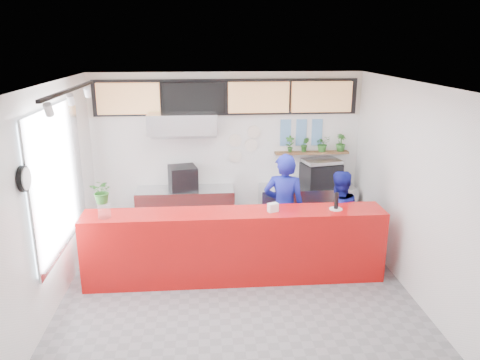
% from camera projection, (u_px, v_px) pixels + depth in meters
% --- Properties ---
extents(floor, '(5.00, 5.00, 0.00)m').
position_uv_depth(floor, '(237.00, 291.00, 6.86)').
color(floor, slate).
rests_on(floor, ground).
extents(ceiling, '(5.00, 5.00, 0.00)m').
position_uv_depth(ceiling, '(237.00, 84.00, 6.00)').
color(ceiling, silver).
extents(wall_back, '(5.00, 0.00, 5.00)m').
position_uv_depth(wall_back, '(227.00, 153.00, 8.82)').
color(wall_back, white).
rests_on(wall_back, ground).
extents(wall_left, '(0.00, 5.00, 5.00)m').
position_uv_depth(wall_left, '(50.00, 199.00, 6.24)').
color(wall_left, white).
rests_on(wall_left, ground).
extents(wall_right, '(0.00, 5.00, 5.00)m').
position_uv_depth(wall_right, '(413.00, 190.00, 6.62)').
color(wall_right, white).
rests_on(wall_right, ground).
extents(service_counter, '(4.50, 0.60, 1.10)m').
position_uv_depth(service_counter, '(235.00, 246.00, 7.09)').
color(service_counter, '#B40E0C').
rests_on(service_counter, ground).
extents(cream_band, '(5.00, 0.02, 0.80)m').
position_uv_depth(cream_band, '(227.00, 94.00, 8.50)').
color(cream_band, beige).
rests_on(cream_band, wall_back).
extents(prep_bench, '(1.80, 0.60, 0.90)m').
position_uv_depth(prep_bench, '(186.00, 212.00, 8.77)').
color(prep_bench, '#B2B5BA').
rests_on(prep_bench, ground).
extents(panini_oven, '(0.57, 0.57, 0.43)m').
position_uv_depth(panini_oven, '(183.00, 178.00, 8.58)').
color(panini_oven, black).
rests_on(panini_oven, prep_bench).
extents(extraction_hood, '(1.20, 0.70, 0.35)m').
position_uv_depth(extraction_hood, '(183.00, 122.00, 8.24)').
color(extraction_hood, '#B2B5BA').
rests_on(extraction_hood, ceiling).
extents(hood_lip, '(1.20, 0.69, 0.31)m').
position_uv_depth(hood_lip, '(183.00, 134.00, 8.30)').
color(hood_lip, '#B2B5BA').
rests_on(hood_lip, ceiling).
extents(right_bench, '(1.80, 0.60, 0.90)m').
position_uv_depth(right_bench, '(307.00, 209.00, 8.95)').
color(right_bench, '#B2B5BA').
rests_on(right_bench, ground).
extents(espresso_machine, '(0.78, 0.64, 0.44)m').
position_uv_depth(espresso_machine, '(321.00, 175.00, 8.78)').
color(espresso_machine, black).
rests_on(espresso_machine, right_bench).
extents(espresso_tray, '(0.75, 0.60, 0.06)m').
position_uv_depth(espresso_tray, '(322.00, 161.00, 8.70)').
color(espresso_tray, '#ACAEB3').
rests_on(espresso_tray, espresso_machine).
extents(herb_shelf, '(1.40, 0.18, 0.04)m').
position_uv_depth(herb_shelf, '(312.00, 153.00, 8.85)').
color(herb_shelf, brown).
rests_on(herb_shelf, wall_back).
extents(menu_board_far_left, '(1.10, 0.10, 0.55)m').
position_uv_depth(menu_board_far_left, '(128.00, 99.00, 8.27)').
color(menu_board_far_left, tan).
rests_on(menu_board_far_left, wall_back).
extents(menu_board_mid_left, '(1.10, 0.10, 0.55)m').
position_uv_depth(menu_board_mid_left, '(194.00, 98.00, 8.36)').
color(menu_board_mid_left, black).
rests_on(menu_board_mid_left, wall_back).
extents(menu_board_mid_right, '(1.10, 0.10, 0.55)m').
position_uv_depth(menu_board_mid_right, '(259.00, 97.00, 8.45)').
color(menu_board_mid_right, tan).
rests_on(menu_board_mid_right, wall_back).
extents(menu_board_far_right, '(1.10, 0.10, 0.55)m').
position_uv_depth(menu_board_far_right, '(322.00, 97.00, 8.54)').
color(menu_board_far_right, tan).
rests_on(menu_board_far_right, wall_back).
extents(soffit, '(4.80, 0.04, 0.65)m').
position_uv_depth(soffit, '(227.00, 97.00, 8.48)').
color(soffit, black).
rests_on(soffit, wall_back).
extents(window_pane, '(0.04, 2.20, 1.90)m').
position_uv_depth(window_pane, '(58.00, 179.00, 6.47)').
color(window_pane, silver).
rests_on(window_pane, wall_left).
extents(window_frame, '(0.03, 2.30, 2.00)m').
position_uv_depth(window_frame, '(59.00, 179.00, 6.47)').
color(window_frame, '#B2B5BA').
rests_on(window_frame, wall_left).
extents(wall_clock_rim, '(0.05, 0.30, 0.30)m').
position_uv_depth(wall_clock_rim, '(24.00, 179.00, 5.23)').
color(wall_clock_rim, black).
rests_on(wall_clock_rim, wall_left).
extents(wall_clock_face, '(0.02, 0.26, 0.26)m').
position_uv_depth(wall_clock_face, '(26.00, 179.00, 5.23)').
color(wall_clock_face, white).
rests_on(wall_clock_face, wall_left).
extents(track_rail, '(0.05, 2.40, 0.04)m').
position_uv_depth(track_rail, '(70.00, 90.00, 5.86)').
color(track_rail, black).
rests_on(track_rail, ceiling).
extents(dec_plate_a, '(0.24, 0.03, 0.24)m').
position_uv_depth(dec_plate_a, '(235.00, 140.00, 8.73)').
color(dec_plate_a, silver).
rests_on(dec_plate_a, wall_back).
extents(dec_plate_b, '(0.24, 0.03, 0.24)m').
position_uv_depth(dec_plate_b, '(251.00, 145.00, 8.78)').
color(dec_plate_b, silver).
rests_on(dec_plate_b, wall_back).
extents(dec_plate_c, '(0.24, 0.03, 0.24)m').
position_uv_depth(dec_plate_c, '(235.00, 156.00, 8.82)').
color(dec_plate_c, silver).
rests_on(dec_plate_c, wall_back).
extents(dec_plate_d, '(0.24, 0.03, 0.24)m').
position_uv_depth(dec_plate_d, '(254.00, 132.00, 8.72)').
color(dec_plate_d, silver).
rests_on(dec_plate_d, wall_back).
extents(photo_frame_a, '(0.20, 0.02, 0.25)m').
position_uv_depth(photo_frame_a, '(286.00, 126.00, 8.74)').
color(photo_frame_a, '#598CBF').
rests_on(photo_frame_a, wall_back).
extents(photo_frame_b, '(0.20, 0.02, 0.25)m').
position_uv_depth(photo_frame_b, '(301.00, 126.00, 8.76)').
color(photo_frame_b, '#598CBF').
rests_on(photo_frame_b, wall_back).
extents(photo_frame_c, '(0.20, 0.02, 0.25)m').
position_uv_depth(photo_frame_c, '(317.00, 126.00, 8.79)').
color(photo_frame_c, '#598CBF').
rests_on(photo_frame_c, wall_back).
extents(photo_frame_d, '(0.20, 0.02, 0.25)m').
position_uv_depth(photo_frame_d, '(285.00, 139.00, 8.81)').
color(photo_frame_d, '#598CBF').
rests_on(photo_frame_d, wall_back).
extents(photo_frame_e, '(0.20, 0.02, 0.25)m').
position_uv_depth(photo_frame_e, '(301.00, 139.00, 8.84)').
color(photo_frame_e, '#598CBF').
rests_on(photo_frame_e, wall_back).
extents(photo_frame_f, '(0.20, 0.02, 0.25)m').
position_uv_depth(photo_frame_f, '(317.00, 139.00, 8.86)').
color(photo_frame_f, '#598CBF').
rests_on(photo_frame_f, wall_back).
extents(staff_center, '(0.76, 0.59, 1.83)m').
position_uv_depth(staff_center, '(284.00, 208.00, 7.60)').
color(staff_center, navy).
rests_on(staff_center, ground).
extents(staff_right, '(0.87, 0.75, 1.55)m').
position_uv_depth(staff_right, '(337.00, 217.00, 7.64)').
color(staff_right, navy).
rests_on(staff_right, ground).
extents(herb_a, '(0.18, 0.13, 0.31)m').
position_uv_depth(herb_a, '(290.00, 144.00, 8.76)').
color(herb_a, '#2A6222').
rests_on(herb_a, herb_shelf).
extents(herb_b, '(0.18, 0.16, 0.28)m').
position_uv_depth(herb_b, '(305.00, 144.00, 8.79)').
color(herb_b, '#2A6222').
rests_on(herb_b, herb_shelf).
extents(herb_c, '(0.33, 0.30, 0.31)m').
position_uv_depth(herb_c, '(323.00, 144.00, 8.81)').
color(herb_c, '#2A6222').
rests_on(herb_c, herb_shelf).
extents(herb_d, '(0.23, 0.21, 0.33)m').
position_uv_depth(herb_d, '(341.00, 143.00, 8.84)').
color(herb_d, '#2A6222').
rests_on(herb_d, herb_shelf).
extents(glass_vase, '(0.22, 0.22, 0.22)m').
position_uv_depth(glass_vase, '(104.00, 211.00, 6.66)').
color(glass_vase, silver).
rests_on(glass_vase, service_counter).
extents(basil_vase, '(0.38, 0.35, 0.35)m').
position_uv_depth(basil_vase, '(102.00, 191.00, 6.58)').
color(basil_vase, '#2A6222').
rests_on(basil_vase, glass_vase).
extents(napkin_holder, '(0.17, 0.14, 0.13)m').
position_uv_depth(napkin_holder, '(273.00, 207.00, 6.92)').
color(napkin_holder, silver).
rests_on(napkin_holder, service_counter).
extents(white_plate, '(0.22, 0.22, 0.01)m').
position_uv_depth(white_plate, '(336.00, 209.00, 7.02)').
color(white_plate, silver).
rests_on(white_plate, service_counter).
extents(pepper_mill, '(0.08, 0.08, 0.25)m').
position_uv_depth(pepper_mill, '(336.00, 201.00, 6.98)').
color(pepper_mill, black).
rests_on(pepper_mill, white_plate).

